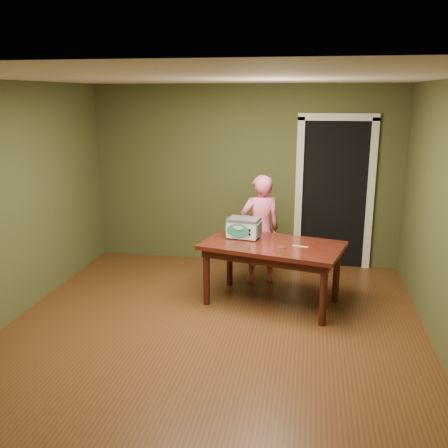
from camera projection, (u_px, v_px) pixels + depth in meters
The scene contains 8 objects.
floor at pixel (211, 335), 5.23m from camera, with size 5.00×5.00×0.00m, color brown.
room_shell at pixel (210, 174), 4.80m from camera, with size 4.52×5.02×2.61m.
doorway at pixel (333, 191), 7.40m from camera, with size 1.10×0.66×2.25m.
dining_table at pixel (272, 252), 5.89m from camera, with size 1.77×1.26×0.75m.
toy_oven at pixel (244, 227), 6.06m from camera, with size 0.43×0.32×0.25m.
baking_pan at pixel (281, 247), 5.67m from camera, with size 0.10×0.10×0.02m.
spatula at pixel (300, 246), 5.74m from camera, with size 0.18×0.03×0.01m, color #F1C069.
child at pixel (260, 229), 6.56m from camera, with size 0.53×0.35×1.46m, color #EF628A.
Camera 1 is at (0.96, -4.67, 2.45)m, focal length 40.00 mm.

